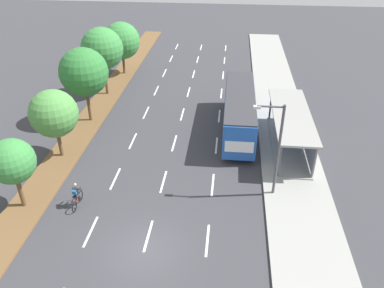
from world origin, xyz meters
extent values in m
plane|color=#38383D|center=(0.00, 0.00, 0.00)|extent=(140.00, 140.00, 0.00)
cube|color=brown|center=(-8.30, 20.00, 0.06)|extent=(2.60, 52.00, 0.12)
cube|color=gray|center=(9.25, 20.00, 0.07)|extent=(4.50, 52.00, 0.15)
cube|color=white|center=(-3.50, 1.15, 0.00)|extent=(0.14, 2.59, 0.01)
cube|color=white|center=(-3.50, 6.51, 0.00)|extent=(0.14, 2.59, 0.01)
cube|color=white|center=(-3.50, 11.87, 0.00)|extent=(0.14, 2.59, 0.01)
cube|color=white|center=(-3.50, 17.22, 0.00)|extent=(0.14, 2.59, 0.01)
cube|color=white|center=(-3.50, 22.58, 0.00)|extent=(0.14, 2.59, 0.01)
cube|color=white|center=(-3.50, 27.94, 0.00)|extent=(0.14, 2.59, 0.01)
cube|color=white|center=(-3.50, 33.30, 0.00)|extent=(0.14, 2.59, 0.01)
cube|color=white|center=(-3.50, 38.66, 0.00)|extent=(0.14, 2.59, 0.01)
cube|color=white|center=(0.00, 1.15, 0.00)|extent=(0.14, 2.59, 0.01)
cube|color=white|center=(0.00, 6.51, 0.00)|extent=(0.14, 2.59, 0.01)
cube|color=white|center=(0.00, 11.87, 0.00)|extent=(0.14, 2.59, 0.01)
cube|color=white|center=(0.00, 17.22, 0.00)|extent=(0.14, 2.59, 0.01)
cube|color=white|center=(0.00, 22.58, 0.00)|extent=(0.14, 2.59, 0.01)
cube|color=white|center=(0.00, 27.94, 0.00)|extent=(0.14, 2.59, 0.01)
cube|color=white|center=(0.00, 33.30, 0.00)|extent=(0.14, 2.59, 0.01)
cube|color=white|center=(0.00, 38.66, 0.00)|extent=(0.14, 2.59, 0.01)
cube|color=white|center=(3.50, 1.15, 0.00)|extent=(0.14, 2.59, 0.01)
cube|color=white|center=(3.50, 6.51, 0.00)|extent=(0.14, 2.59, 0.01)
cube|color=white|center=(3.50, 11.87, 0.00)|extent=(0.14, 2.59, 0.01)
cube|color=white|center=(3.50, 17.22, 0.00)|extent=(0.14, 2.59, 0.01)
cube|color=white|center=(3.50, 22.58, 0.00)|extent=(0.14, 2.59, 0.01)
cube|color=white|center=(3.50, 27.94, 0.00)|extent=(0.14, 2.59, 0.01)
cube|color=white|center=(3.50, 33.30, 0.00)|extent=(0.14, 2.59, 0.01)
cube|color=white|center=(3.50, 38.66, 0.00)|extent=(0.14, 2.59, 0.01)
cube|color=gray|center=(9.25, 12.24, 0.20)|extent=(2.60, 9.41, 0.10)
cylinder|color=#56565B|center=(8.07, 7.79, 1.55)|extent=(0.16, 0.16, 2.60)
cylinder|color=#56565B|center=(8.07, 16.70, 1.55)|extent=(0.16, 0.16, 2.60)
cylinder|color=#56565B|center=(10.43, 7.79, 1.55)|extent=(0.16, 0.16, 2.60)
cylinder|color=#56565B|center=(10.43, 16.70, 1.55)|extent=(0.16, 0.16, 2.60)
cube|color=gray|center=(10.49, 12.24, 1.55)|extent=(0.10, 8.94, 2.34)
cube|color=gray|center=(9.25, 12.24, 2.93)|extent=(2.90, 9.81, 0.16)
cube|color=#2356B2|center=(5.25, 14.70, 1.85)|extent=(2.50, 11.20, 2.80)
cube|color=#2D3D4C|center=(5.25, 14.70, 2.70)|extent=(2.54, 10.30, 0.90)
cube|color=#333338|center=(5.25, 14.70, 3.31)|extent=(2.45, 10.98, 0.12)
cube|color=#2D3D4C|center=(5.25, 20.32, 2.20)|extent=(2.25, 0.06, 1.54)
cube|color=white|center=(5.25, 9.08, 1.65)|extent=(2.12, 0.04, 0.90)
cylinder|color=black|center=(4.15, 18.18, 0.50)|extent=(0.30, 1.00, 1.00)
cylinder|color=black|center=(6.35, 18.18, 0.50)|extent=(0.30, 1.00, 1.00)
cylinder|color=black|center=(4.15, 11.23, 0.50)|extent=(0.30, 1.00, 1.00)
cylinder|color=black|center=(6.35, 11.23, 0.50)|extent=(0.30, 1.00, 1.00)
torus|color=black|center=(-5.09, 3.93, 0.36)|extent=(0.06, 0.72, 0.72)
torus|color=black|center=(-5.09, 2.83, 0.36)|extent=(0.06, 0.72, 0.72)
cylinder|color=maroon|center=(-5.09, 3.38, 0.64)|extent=(0.05, 0.94, 0.05)
cylinder|color=maroon|center=(-5.09, 3.28, 0.46)|extent=(0.05, 0.57, 0.42)
cylinder|color=maroon|center=(-5.09, 3.18, 0.66)|extent=(0.04, 0.04, 0.40)
cube|color=black|center=(-5.09, 3.18, 0.86)|extent=(0.12, 0.24, 0.06)
cylinder|color=black|center=(-5.09, 3.88, 0.91)|extent=(0.46, 0.04, 0.04)
cube|color=black|center=(-5.09, 3.36, 1.19)|extent=(0.30, 0.36, 0.59)
cube|color=#23669E|center=(-5.09, 3.20, 1.21)|extent=(0.26, 0.26, 0.42)
sphere|color=tan|center=(-5.09, 3.48, 1.61)|extent=(0.20, 0.20, 0.20)
cylinder|color=#23232D|center=(-5.21, 3.33, 0.79)|extent=(0.12, 0.42, 0.25)
cylinder|color=#23232D|center=(-5.21, 3.50, 0.53)|extent=(0.10, 0.17, 0.41)
cylinder|color=#23232D|center=(-4.97, 3.33, 0.79)|extent=(0.12, 0.42, 0.25)
cylinder|color=#23232D|center=(-4.97, 3.50, 0.53)|extent=(0.10, 0.17, 0.41)
cylinder|color=black|center=(-5.26, 3.58, 1.24)|extent=(0.09, 0.47, 0.28)
cylinder|color=black|center=(-4.92, 3.58, 1.24)|extent=(0.09, 0.47, 0.28)
cylinder|color=brown|center=(-8.52, 2.94, 1.28)|extent=(0.28, 0.28, 2.32)
sphere|color=#38843D|center=(-8.52, 2.94, 3.50)|extent=(2.83, 2.83, 2.83)
cylinder|color=brown|center=(-8.44, 8.99, 1.25)|extent=(0.28, 0.28, 2.26)
sphere|color=#4C8E42|center=(-8.44, 8.99, 3.72)|extent=(3.58, 3.58, 3.58)
cylinder|color=brown|center=(-8.17, 15.04, 1.61)|extent=(0.28, 0.28, 2.99)
sphere|color=#2D7533|center=(-8.17, 15.04, 4.68)|extent=(4.20, 4.20, 4.20)
cylinder|color=brown|center=(-8.42, 21.09, 1.72)|extent=(0.28, 0.28, 3.20)
sphere|color=#38843D|center=(-8.42, 21.09, 4.88)|extent=(4.16, 4.16, 4.16)
cylinder|color=brown|center=(-8.16, 27.14, 1.26)|extent=(0.28, 0.28, 2.28)
sphere|color=#38843D|center=(-8.16, 27.14, 3.96)|extent=(4.16, 4.16, 4.16)
cylinder|color=#4C4C51|center=(7.60, 5.88, 3.40)|extent=(0.18, 0.18, 6.50)
cylinder|color=#4C4C51|center=(6.80, 5.88, 6.50)|extent=(1.60, 0.12, 0.12)
cube|color=silver|center=(6.00, 5.88, 6.43)|extent=(0.44, 0.24, 0.16)
camera|label=1|loc=(4.28, -15.04, 16.26)|focal=35.81mm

